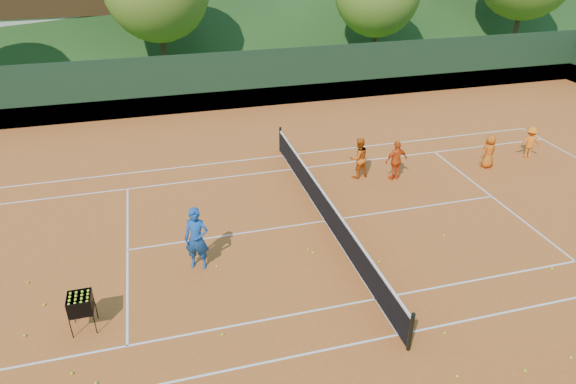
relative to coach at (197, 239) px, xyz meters
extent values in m
plane|color=#284F18|center=(4.37, 1.42, -0.98)|extent=(400.00, 400.00, 0.00)
cube|color=#B3531D|center=(4.37, 1.42, -0.97)|extent=(40.00, 24.00, 0.02)
imported|color=#174998|center=(0.00, 0.00, 0.00)|extent=(0.82, 0.69, 1.93)
imported|color=#D95F13|center=(6.65, 4.22, -0.15)|extent=(0.89, 0.75, 1.62)
imported|color=#EE5515|center=(7.96, 3.64, -0.17)|extent=(0.98, 0.52, 1.59)
imported|color=#D15B12|center=(12.05, 3.66, -0.28)|extent=(0.75, 0.57, 1.37)
imported|color=orange|center=(14.27, 4.05, -0.29)|extent=(1.00, 0.80, 1.35)
sphere|color=#BAEC27|center=(-4.70, 0.48, -0.93)|extent=(0.07, 0.07, 0.07)
sphere|color=#BAEC27|center=(-4.43, -1.72, -0.93)|extent=(0.07, 0.07, 0.07)
sphere|color=#BAEC27|center=(-2.68, -3.69, -0.93)|extent=(0.07, 0.07, 0.07)
sphere|color=#BAEC27|center=(7.70, -0.48, -0.93)|extent=(0.07, 0.07, 0.07)
sphere|color=#BAEC27|center=(5.13, -1.22, -0.93)|extent=(0.07, 0.07, 0.07)
sphere|color=#BAEC27|center=(5.46, -4.35, -0.93)|extent=(0.07, 0.07, 0.07)
sphere|color=#BAEC27|center=(9.81, -2.85, -0.93)|extent=(0.07, 0.07, 0.07)
sphere|color=#BAEC27|center=(6.59, -5.87, -0.93)|extent=(0.07, 0.07, 0.07)
sphere|color=#BAEC27|center=(3.39, -0.27, -0.93)|extent=(0.07, 0.07, 0.07)
sphere|color=#BAEC27|center=(0.21, -2.95, -0.93)|extent=(0.07, 0.07, 0.07)
sphere|color=#BAEC27|center=(7.86, -5.82, -0.93)|extent=(0.07, 0.07, 0.07)
sphere|color=#BAEC27|center=(-3.22, -3.26, -0.93)|extent=(0.07, 0.07, 0.07)
sphere|color=#BAEC27|center=(0.48, -0.18, -0.93)|extent=(0.07, 0.07, 0.07)
sphere|color=#BAEC27|center=(5.03, -5.61, -0.93)|extent=(0.07, 0.07, 0.07)
sphere|color=#BAEC27|center=(3.29, -0.08, -0.93)|extent=(0.07, 0.07, 0.07)
sphere|color=#BAEC27|center=(-4.13, -0.64, -0.93)|extent=(0.07, 0.07, 0.07)
cube|color=white|center=(4.37, -4.07, -0.96)|extent=(23.77, 0.06, 0.00)
cube|color=white|center=(4.37, 6.90, -0.96)|extent=(23.77, 0.06, 0.00)
cube|color=white|center=(4.37, -2.70, -0.96)|extent=(23.77, 0.06, 0.00)
cube|color=white|center=(4.37, 5.53, -0.96)|extent=(23.77, 0.06, 0.00)
cube|color=white|center=(-2.03, 1.42, -0.96)|extent=(0.06, 8.23, 0.00)
cube|color=white|center=(10.77, 1.42, -0.96)|extent=(0.06, 8.23, 0.00)
cube|color=silver|center=(4.37, 1.42, -0.96)|extent=(12.80, 0.06, 0.00)
cube|color=white|center=(4.37, 1.42, -0.96)|extent=(0.06, 10.97, 0.00)
cube|color=black|center=(4.37, 1.42, -0.51)|extent=(0.03, 11.97, 0.90)
cube|color=white|center=(4.37, 1.42, -0.04)|extent=(0.05, 11.97, 0.06)
cylinder|color=black|center=(4.37, -4.57, -0.41)|extent=(0.10, 0.10, 1.10)
cylinder|color=black|center=(4.37, 7.40, -0.41)|extent=(0.10, 0.10, 1.10)
cube|color=black|center=(4.37, 13.42, 0.54)|extent=(40.00, 0.05, 3.00)
cube|color=#195824|center=(4.37, 13.42, -0.46)|extent=(40.40, 0.05, 1.00)
cylinder|color=black|center=(-3.29, -2.07, -0.69)|extent=(0.02, 0.02, 0.55)
cylinder|color=black|center=(-2.74, -2.07, -0.69)|extent=(0.02, 0.02, 0.55)
cylinder|color=black|center=(-3.29, -1.52, -0.69)|extent=(0.02, 0.02, 0.55)
cylinder|color=black|center=(-2.74, -1.52, -0.69)|extent=(0.02, 0.02, 0.55)
cube|color=black|center=(-3.01, -1.79, -0.41)|extent=(0.55, 0.55, 0.02)
cube|color=black|center=(-3.01, -2.07, -0.19)|extent=(0.55, 0.02, 0.45)
cube|color=black|center=(-3.01, -1.52, -0.19)|extent=(0.55, 0.02, 0.45)
cube|color=black|center=(-3.29, -1.79, -0.19)|extent=(0.02, 0.55, 0.45)
cube|color=black|center=(-2.74, -1.79, -0.19)|extent=(0.02, 0.55, 0.45)
sphere|color=#CCE526|center=(-3.22, -2.00, 0.00)|extent=(0.07, 0.07, 0.07)
sphere|color=#CCE526|center=(-3.22, -1.86, 0.00)|extent=(0.07, 0.07, 0.07)
sphere|color=#CCE526|center=(-3.22, -1.72, 0.00)|extent=(0.07, 0.07, 0.07)
sphere|color=#CCE526|center=(-3.22, -1.59, 0.00)|extent=(0.07, 0.07, 0.07)
sphere|color=#CCE526|center=(-3.08, -2.00, 0.00)|extent=(0.07, 0.07, 0.07)
sphere|color=#CCE526|center=(-3.08, -1.86, 0.00)|extent=(0.07, 0.07, 0.07)
sphere|color=#CCE526|center=(-3.08, -1.72, 0.00)|extent=(0.07, 0.07, 0.07)
sphere|color=#CCE526|center=(-3.08, -1.59, 0.00)|extent=(0.07, 0.07, 0.07)
sphere|color=#CCE526|center=(-2.95, -2.00, 0.00)|extent=(0.07, 0.07, 0.07)
sphere|color=#CCE526|center=(-2.95, -1.86, 0.00)|extent=(0.07, 0.07, 0.07)
sphere|color=#CCE526|center=(-2.95, -1.72, 0.00)|extent=(0.07, 0.07, 0.07)
sphere|color=#CCE526|center=(-2.95, -1.59, 0.00)|extent=(0.07, 0.07, 0.07)
sphere|color=#CCE526|center=(-2.81, -2.00, 0.00)|extent=(0.07, 0.07, 0.07)
sphere|color=#CCE526|center=(-2.81, -1.86, 0.00)|extent=(0.07, 0.07, 0.07)
sphere|color=#CCE526|center=(-2.81, -1.72, 0.00)|extent=(0.07, 0.07, 0.07)
sphere|color=#CCE526|center=(-2.81, -1.59, 0.00)|extent=(0.07, 0.07, 0.07)
cube|color=beige|center=(-5.63, 31.42, 0.46)|extent=(12.00, 9.00, 2.88)
cube|color=beige|center=(10.37, 35.42, 0.28)|extent=(11.00, 8.00, 2.52)
cube|color=beige|center=(24.37, 31.42, 0.37)|extent=(10.00, 8.00, 2.70)
cylinder|color=#3C2818|center=(0.37, 21.42, 0.46)|extent=(0.36, 0.36, 2.88)
cylinder|color=#3D2618|center=(14.37, 20.42, 0.28)|extent=(0.36, 0.36, 2.52)
cylinder|color=#3D2618|center=(26.37, 21.42, 0.55)|extent=(0.36, 0.36, 3.06)
camera|label=1|loc=(-0.71, -12.37, 8.07)|focal=32.00mm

